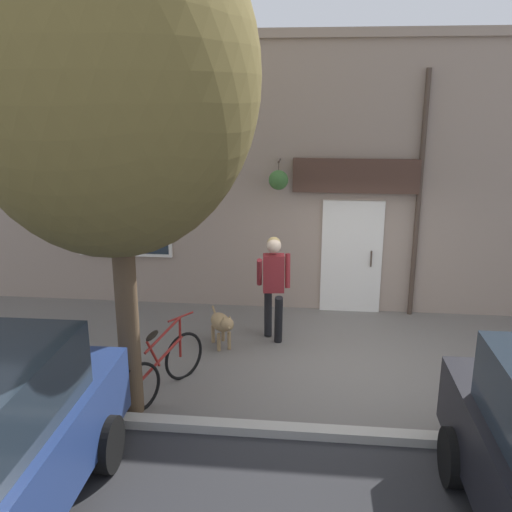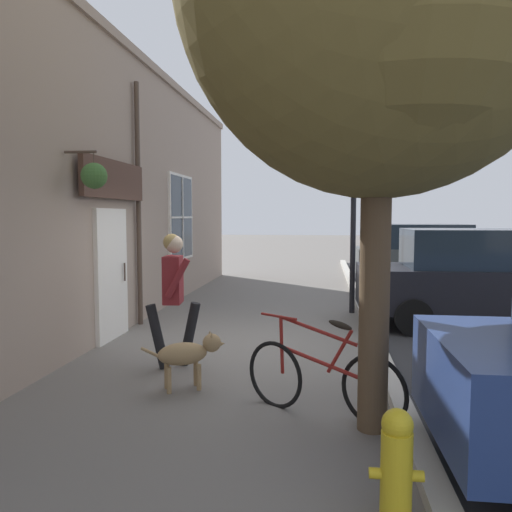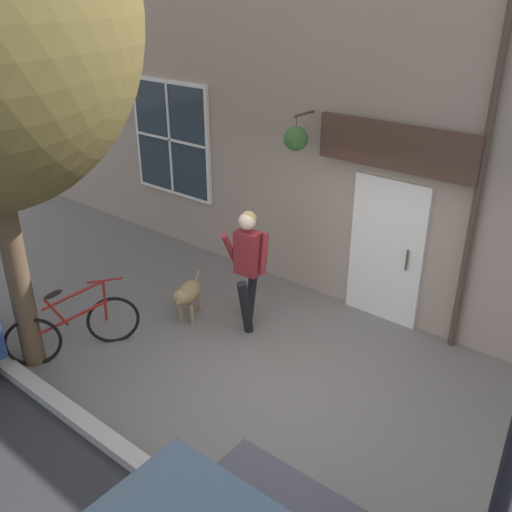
{
  "view_description": "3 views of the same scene",
  "coord_description": "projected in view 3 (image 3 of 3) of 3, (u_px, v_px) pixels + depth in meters",
  "views": [
    {
      "loc": [
        7.99,
        -0.5,
        3.99
      ],
      "look_at": [
        -0.26,
        -1.4,
        1.57
      ],
      "focal_mm": 40.0,
      "sensor_mm": 36.0,
      "label": 1
    },
    {
      "loc": [
        1.2,
        -7.39,
        1.98
      ],
      "look_at": [
        0.06,
        1.0,
        1.3
      ],
      "focal_mm": 35.0,
      "sensor_mm": 36.0,
      "label": 2
    },
    {
      "loc": [
        4.55,
        3.3,
        4.46
      ],
      "look_at": [
        -0.13,
        -0.53,
        1.53
      ],
      "focal_mm": 40.0,
      "sensor_mm": 36.0,
      "label": 3
    }
  ],
  "objects": [
    {
      "name": "leaning_bicycle",
      "position": [
        74.0,
        328.0,
        7.43
      ],
      "size": [
        1.58,
        0.8,
        1.01
      ],
      "color": "black",
      "rests_on": "ground_plane"
    },
    {
      "name": "pedestrian_walking",
      "position": [
        248.0,
        259.0,
        7.71
      ],
      "size": [
        0.69,
        0.55,
        1.76
      ],
      "color": "black",
      "rests_on": "ground_plane"
    },
    {
      "name": "dog_on_leash",
      "position": [
        188.0,
        294.0,
        8.15
      ],
      "size": [
        0.9,
        0.52,
        0.65
      ],
      "color": "#997A51",
      "rests_on": "ground_plane"
    },
    {
      "name": "storefront_facade",
      "position": [
        393.0,
        145.0,
        7.54
      ],
      "size": [
        0.95,
        18.0,
        4.99
      ],
      "color": "gray",
      "rests_on": "ground_plane"
    },
    {
      "name": "ground_plane",
      "position": [
        283.0,
        383.0,
        7.0
      ],
      "size": [
        90.0,
        90.0,
        0.0
      ],
      "primitive_type": "plane",
      "color": "#66605B"
    }
  ]
}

